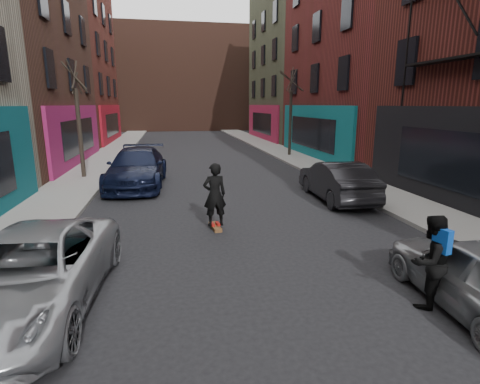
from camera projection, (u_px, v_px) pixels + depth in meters
name	position (u px, v px, depth m)	size (l,w,h in m)	color
sidewalk_left	(116.00, 149.00, 29.75)	(2.50, 84.00, 0.13)	gray
sidewalk_right	(268.00, 146.00, 31.98)	(2.50, 84.00, 0.13)	gray
building_far	(181.00, 80.00, 54.16)	(40.00, 10.00, 14.00)	#47281E
tree_left_far	(77.00, 108.00, 17.51)	(2.00, 2.00, 6.50)	black
tree_right_far	(291.00, 105.00, 25.44)	(2.00, 2.00, 6.80)	black
parked_left_far	(29.00, 273.00, 6.50)	(2.32, 5.03, 1.40)	#9B9EA3
parked_left_end	(137.00, 168.00, 16.53)	(2.33, 5.73, 1.66)	black
parked_right_end	(337.00, 181.00, 14.17)	(1.57, 4.51, 1.48)	black
skateboard	(215.00, 227.00, 10.98)	(0.22, 0.80, 0.10)	brown
skateboarder	(215.00, 195.00, 10.76)	(0.67, 0.44, 1.85)	black
pedestrian	(430.00, 261.00, 6.59)	(0.95, 0.81, 1.71)	black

